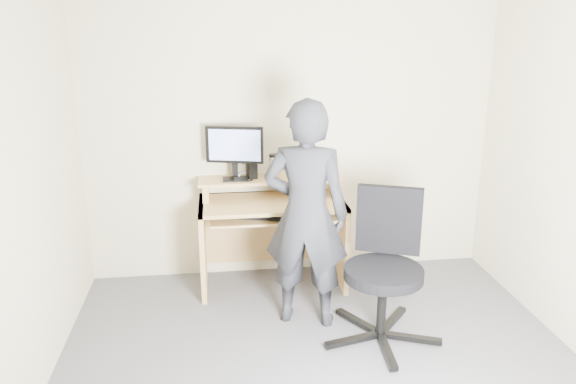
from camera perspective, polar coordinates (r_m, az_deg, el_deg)
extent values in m
cube|color=beige|center=(4.82, 0.32, 5.92)|extent=(3.50, 0.02, 2.50)
cube|color=tan|center=(4.75, -8.62, -5.53)|extent=(0.04, 0.60, 0.75)
cube|color=tan|center=(4.85, 5.25, -4.88)|extent=(0.04, 0.60, 0.75)
cube|color=tan|center=(4.64, -1.64, -1.13)|extent=(1.20, 0.60, 0.03)
cube|color=tan|center=(4.59, -1.53, -2.56)|extent=(1.02, 0.38, 0.02)
cube|color=tan|center=(4.73, -8.35, 0.22)|extent=(0.05, 0.28, 0.15)
cube|color=tan|center=(4.83, 4.55, 0.71)|extent=(0.05, 0.28, 0.15)
cube|color=tan|center=(4.73, -1.84, 1.31)|extent=(1.20, 0.30, 0.02)
cube|color=tan|center=(5.01, -1.94, -3.47)|extent=(1.20, 0.03, 0.65)
cube|color=black|center=(4.69, -5.36, 1.33)|extent=(0.21, 0.13, 0.01)
cube|color=black|center=(4.68, -5.40, 2.26)|extent=(0.05, 0.04, 0.13)
cube|color=black|center=(4.61, -5.46, 4.80)|extent=(0.47, 0.15, 0.30)
cube|color=#8EA5F6|center=(4.59, -5.45, 4.75)|extent=(0.41, 0.11, 0.26)
cube|color=black|center=(4.72, -3.70, 2.66)|extent=(0.09, 0.14, 0.20)
cylinder|color=silver|center=(4.68, -1.41, 2.50)|extent=(0.09, 0.09, 0.19)
cube|color=black|center=(4.71, 0.41, 1.45)|extent=(0.08, 0.14, 0.01)
cube|color=black|center=(4.65, -5.27, 1.33)|extent=(0.05, 0.05, 0.03)
torus|color=silver|center=(4.76, -4.20, 1.62)|extent=(0.20, 0.20, 0.06)
cube|color=black|center=(4.57, -2.71, -2.35)|extent=(0.49, 0.30, 0.03)
ellipsoid|color=black|center=(4.58, 2.58, -0.94)|extent=(0.11, 0.09, 0.04)
cube|color=black|center=(4.17, 12.44, -14.27)|extent=(0.41, 0.21, 0.03)
cube|color=black|center=(4.35, 10.54, -12.70)|extent=(0.31, 0.35, 0.03)
cube|color=black|center=(4.30, 7.11, -12.91)|extent=(0.27, 0.38, 0.03)
cube|color=black|center=(4.08, 6.60, -14.69)|extent=(0.42, 0.15, 0.03)
cube|color=black|center=(4.00, 10.04, -15.63)|extent=(0.08, 0.42, 0.03)
cylinder|color=black|center=(4.06, 9.51, -11.23)|extent=(0.07, 0.07, 0.44)
cylinder|color=black|center=(3.96, 9.68, -8.15)|extent=(0.55, 0.55, 0.08)
cube|color=black|center=(4.06, 10.22, -2.80)|extent=(0.45, 0.23, 0.49)
imported|color=black|center=(4.04, 1.83, -2.34)|extent=(0.70, 0.56, 1.69)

